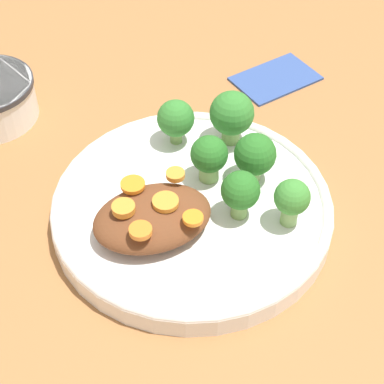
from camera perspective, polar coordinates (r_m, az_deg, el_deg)
ground_plane at (r=0.65m, az=0.00°, el=-2.26°), size 4.00×4.00×0.00m
plate at (r=0.64m, az=0.00°, el=-1.39°), size 0.28×0.28×0.03m
stew_mound at (r=0.60m, az=-3.54°, el=-2.30°), size 0.11×0.08×0.03m
broccoli_floret_0 at (r=0.63m, az=5.63°, el=3.27°), size 0.04×0.04×0.06m
broccoli_floret_1 at (r=0.68m, az=-1.46°, el=6.50°), size 0.04×0.04×0.05m
broccoli_floret_2 at (r=0.60m, az=8.86°, el=-0.65°), size 0.03×0.03×0.05m
broccoli_floret_3 at (r=0.68m, az=3.56°, el=6.88°), size 0.05×0.05×0.06m
broccoli_floret_4 at (r=0.63m, az=1.54°, el=3.18°), size 0.04×0.04×0.05m
broccoli_floret_5 at (r=0.60m, az=4.33°, el=0.00°), size 0.04×0.04×0.05m
carrot_slice_0 at (r=0.56m, az=-4.60°, el=-3.43°), size 0.02×0.02×0.01m
carrot_slice_1 at (r=0.58m, az=-6.11°, el=-1.43°), size 0.02×0.02×0.01m
carrot_slice_2 at (r=0.61m, az=-1.49°, el=1.56°), size 0.02×0.02×0.01m
carrot_slice_3 at (r=0.58m, az=-2.37°, el=-0.89°), size 0.02×0.02×0.00m
carrot_slice_4 at (r=0.60m, az=-5.29°, el=0.66°), size 0.02×0.02×0.00m
carrot_slice_5 at (r=0.57m, az=0.09°, el=-2.33°), size 0.02×0.02×0.00m
napkin at (r=0.83m, az=7.44°, el=10.05°), size 0.11×0.09×0.01m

